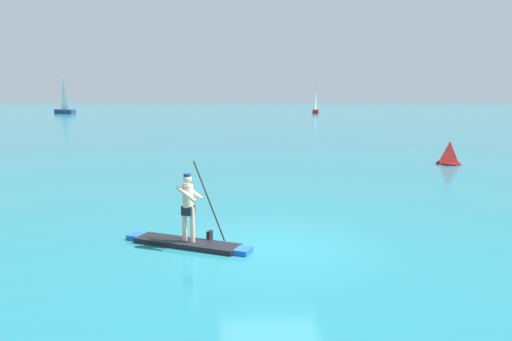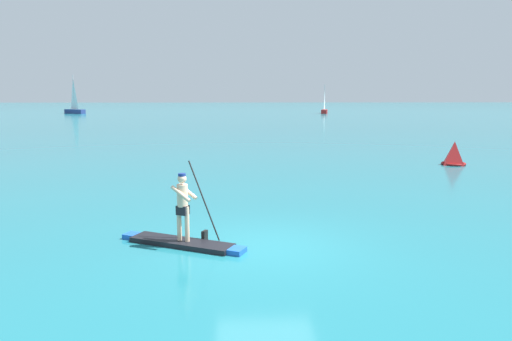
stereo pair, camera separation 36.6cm
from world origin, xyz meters
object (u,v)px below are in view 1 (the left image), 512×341
paddleboarder_mid_center (188,232)px  sailboat_right_horizon (316,109)px  race_marker_buoy (449,154)px  sailboat_left_horizon (65,108)px

paddleboarder_mid_center → sailboat_right_horizon: size_ratio=0.56×
race_marker_buoy → sailboat_left_horizon: 81.48m
paddleboarder_mid_center → sailboat_right_horizon: 83.09m
sailboat_left_horizon → sailboat_right_horizon: bearing=-150.1°
race_marker_buoy → paddleboarder_mid_center: bearing=-134.5°
paddleboarder_mid_center → race_marker_buoy: size_ratio=2.38×
race_marker_buoy → sailboat_right_horizon: 68.62m
paddleboarder_mid_center → sailboat_right_horizon: sailboat_right_horizon is taller
paddleboarder_mid_center → sailboat_left_horizon: size_ratio=0.42×
sailboat_left_horizon → sailboat_right_horizon: size_ratio=1.33×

